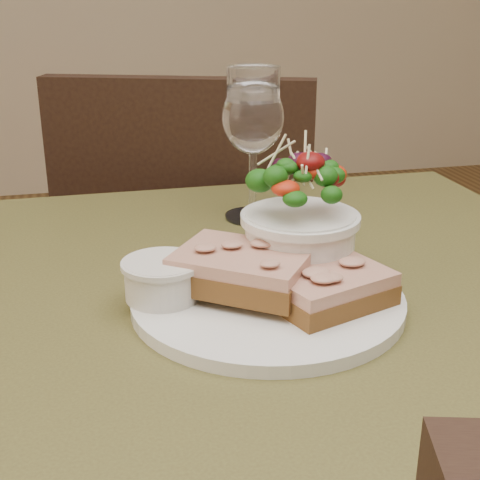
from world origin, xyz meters
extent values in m
cube|color=#443F1D|center=(0.00, 0.00, 0.73)|extent=(0.80, 0.80, 0.04)
cylinder|color=black|center=(0.34, 0.34, 0.35)|extent=(0.05, 0.05, 0.71)
cube|color=black|center=(0.07, 0.65, 0.45)|extent=(0.54, 0.54, 0.04)
cube|color=black|center=(0.00, 0.48, 0.68)|extent=(0.41, 0.18, 0.45)
cube|color=black|center=(0.07, 0.65, 0.23)|extent=(0.46, 0.46, 0.45)
cylinder|color=white|center=(0.01, 0.00, 0.76)|extent=(0.25, 0.25, 0.01)
cube|color=#4B3014|center=(0.06, -0.03, 0.77)|extent=(0.12, 0.11, 0.02)
cube|color=beige|center=(0.06, -0.03, 0.79)|extent=(0.12, 0.10, 0.01)
cube|color=#4B3014|center=(-0.01, 0.01, 0.78)|extent=(0.15, 0.14, 0.02)
cube|color=beige|center=(-0.01, 0.01, 0.80)|extent=(0.15, 0.14, 0.01)
cylinder|color=silver|center=(-0.08, 0.01, 0.78)|extent=(0.07, 0.07, 0.04)
cylinder|color=olive|center=(-0.08, 0.01, 0.80)|extent=(0.06, 0.06, 0.01)
cylinder|color=white|center=(0.06, 0.04, 0.79)|extent=(0.11, 0.11, 0.06)
ellipsoid|color=black|center=(0.06, 0.04, 0.85)|extent=(0.10, 0.10, 0.06)
ellipsoid|color=black|center=(-0.05, 0.08, 0.77)|extent=(0.04, 0.04, 0.01)
sphere|color=maroon|center=(-0.06, 0.07, 0.77)|extent=(0.02, 0.02, 0.02)
cylinder|color=white|center=(0.06, 0.25, 0.75)|extent=(0.07, 0.07, 0.00)
cylinder|color=white|center=(0.06, 0.25, 0.80)|extent=(0.01, 0.01, 0.09)
ellipsoid|color=white|center=(0.06, 0.25, 0.88)|extent=(0.08, 0.08, 0.09)
camera|label=1|loc=(-0.14, -0.54, 1.03)|focal=50.00mm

